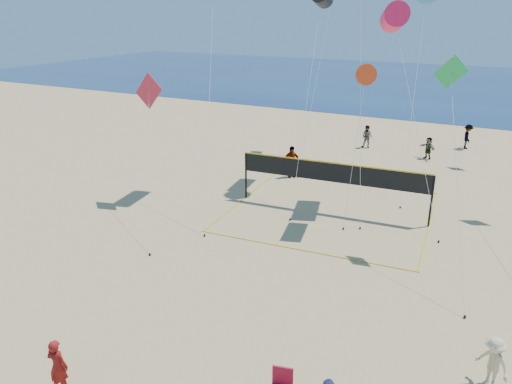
% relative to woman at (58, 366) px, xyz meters
% --- Properties ---
extents(ocean, '(140.00, 50.00, 0.03)m').
position_rel_woman_xyz_m(ocean, '(3.47, 63.56, -0.79)').
color(ocean, navy).
rests_on(ocean, ground).
extents(woman, '(0.64, 0.47, 1.61)m').
position_rel_woman_xyz_m(woman, '(0.00, 0.00, 0.00)').
color(woman, maroon).
rests_on(woman, ground).
extents(bystander_b, '(1.13, 1.02, 1.52)m').
position_rel_woman_xyz_m(bystander_b, '(10.12, 5.48, -0.05)').
color(bystander_b, beige).
rests_on(bystander_b, ground).
extents(far_person_0, '(1.13, 1.12, 1.92)m').
position_rel_woman_xyz_m(far_person_0, '(-1.75, 19.22, 0.16)').
color(far_person_0, gray).
rests_on(far_person_0, ground).
extents(far_person_1, '(1.35, 1.18, 1.47)m').
position_rel_woman_xyz_m(far_person_1, '(4.86, 27.04, -0.07)').
color(far_person_1, gray).
rests_on(far_person_1, ground).
extents(far_person_3, '(0.84, 0.67, 1.65)m').
position_rel_woman_xyz_m(far_person_3, '(0.46, 27.83, 0.02)').
color(far_person_3, gray).
rests_on(far_person_3, ground).
extents(far_person_4, '(0.91, 1.27, 1.77)m').
position_rel_woman_xyz_m(far_person_4, '(6.93, 30.93, 0.08)').
color(far_person_4, gray).
rests_on(far_person_4, ground).
extents(camp_chair, '(0.64, 0.76, 1.12)m').
position_rel_woman_xyz_m(camp_chair, '(5.39, 2.34, -0.23)').
color(camp_chair, '#A5122A').
rests_on(camp_chair, ground).
extents(volleyball_net, '(10.23, 10.09, 2.56)m').
position_rel_woman_xyz_m(volleyball_net, '(2.20, 15.23, 0.96)').
color(volleyball_net, black).
rests_on(volleyball_net, ground).
extents(kite_2, '(1.39, 2.25, 7.47)m').
position_rel_woman_xyz_m(kite_2, '(3.71, 14.35, 6.09)').
color(kite_2, '#FF4519').
rests_on(kite_2, ground).
extents(kite_3, '(4.68, 5.40, 6.70)m').
position_rel_woman_xyz_m(kite_3, '(-6.39, 12.21, 4.73)').
color(kite_3, '#C12439').
rests_on(kite_3, ground).
extents(kite_4, '(2.66, 4.86, 8.02)m').
position_rel_woman_xyz_m(kite_4, '(7.38, 12.78, 5.99)').
color(kite_4, green).
rests_on(kite_4, ground).
extents(kite_10, '(4.66, 5.27, 9.92)m').
position_rel_woman_xyz_m(kite_10, '(3.91, 17.74, 8.37)').
color(kite_10, '#F61D55').
rests_on(kite_10, ground).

